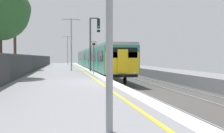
% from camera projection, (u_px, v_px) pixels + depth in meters
% --- Properties ---
extents(ground, '(17.40, 110.00, 1.21)m').
position_uv_depth(ground, '(147.00, 91.00, 17.28)').
color(ground, gray).
extents(commuter_train_at_platform, '(2.83, 39.61, 3.81)m').
position_uv_depth(commuter_train_at_platform, '(95.00, 59.00, 40.92)').
color(commuter_train_at_platform, '#2D846B').
rests_on(commuter_train_at_platform, ground).
extents(signal_gantry, '(1.10, 0.24, 5.54)m').
position_uv_depth(signal_gantry, '(93.00, 38.00, 28.89)').
color(signal_gantry, '#47474C').
rests_on(signal_gantry, ground).
extents(speed_limit_sign, '(0.59, 0.08, 2.92)m').
position_uv_depth(speed_limit_sign, '(94.00, 53.00, 24.79)').
color(speed_limit_sign, '#59595B').
rests_on(speed_limit_sign, ground).
extents(platform_lamp_mid, '(2.00, 0.20, 5.64)m').
position_uv_depth(platform_lamp_mid, '(71.00, 40.00, 30.27)').
color(platform_lamp_mid, '#93999E').
rests_on(platform_lamp_mid, ground).
extents(platform_lamp_far, '(2.00, 0.20, 5.60)m').
position_uv_depth(platform_lamp_far, '(68.00, 48.00, 55.15)').
color(platform_lamp_far, '#93999E').
rests_on(platform_lamp_far, ground).
extents(platform_back_fence, '(0.07, 99.00, 1.68)m').
position_uv_depth(platform_back_fence, '(9.00, 68.00, 15.85)').
color(platform_back_fence, '#282B2D').
rests_on(platform_back_fence, ground).
extents(background_tree_centre, '(3.69, 3.80, 8.78)m').
position_uv_depth(background_tree_centre, '(15.00, 11.00, 31.85)').
color(background_tree_centre, '#473323').
rests_on(background_tree_centre, ground).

